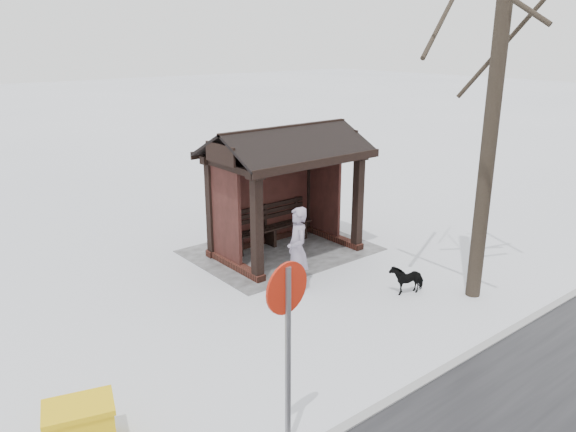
% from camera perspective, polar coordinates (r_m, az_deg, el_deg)
% --- Properties ---
extents(ground, '(120.00, 120.00, 0.00)m').
position_cam_1_polar(ground, '(13.66, -0.21, -3.76)').
color(ground, silver).
rests_on(ground, ground).
extents(kerb, '(120.00, 0.15, 0.06)m').
position_cam_1_polar(kerb, '(10.37, 19.64, -12.17)').
color(kerb, gray).
rests_on(kerb, ground).
extents(trampled_patch, '(4.20, 3.20, 0.02)m').
position_cam_1_polar(trampled_patch, '(13.80, -0.73, -3.49)').
color(trampled_patch, gray).
rests_on(trampled_patch, ground).
extents(bus_shelter, '(3.60, 2.40, 3.09)m').
position_cam_1_polar(bus_shelter, '(13.14, -0.65, 5.26)').
color(bus_shelter, '#3D1E16').
rests_on(bus_shelter, ground).
extents(pedestrian, '(0.64, 0.76, 1.78)m').
position_cam_1_polar(pedestrian, '(11.38, 0.96, -3.45)').
color(pedestrian, gray).
rests_on(pedestrian, ground).
extents(dog, '(0.76, 0.51, 0.59)m').
position_cam_1_polar(dog, '(11.79, 11.98, -6.22)').
color(dog, black).
rests_on(dog, ground).
extents(grit_bin, '(0.99, 0.81, 0.66)m').
position_cam_1_polar(grit_bin, '(7.96, -20.32, -19.45)').
color(grit_bin, '#E5B60D').
rests_on(grit_bin, ground).
extents(road_sign, '(0.65, 0.12, 2.54)m').
position_cam_1_polar(road_sign, '(6.74, -0.09, -10.47)').
color(road_sign, slate).
rests_on(road_sign, ground).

